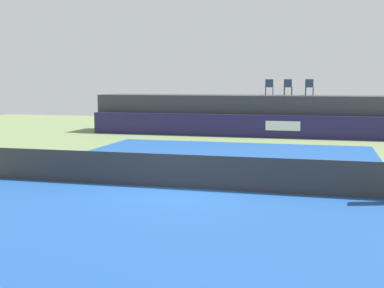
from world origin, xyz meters
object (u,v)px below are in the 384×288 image
at_px(tennis_ball, 99,153).
at_px(spectator_chair_left, 288,86).
at_px(spectator_chair_center, 309,86).
at_px(spectator_chair_far_left, 269,86).

bearing_deg(tennis_ball, spectator_chair_left, 54.72).
xyz_separation_m(spectator_chair_left, tennis_ball, (-6.89, -9.74, -2.66)).
height_order(spectator_chair_center, tennis_ball, spectator_chair_center).
bearing_deg(spectator_chair_center, tennis_ball, -129.67).
xyz_separation_m(spectator_chair_far_left, spectator_chair_left, (1.03, 0.06, 0.00)).
height_order(spectator_chair_far_left, tennis_ball, spectator_chair_far_left).
bearing_deg(spectator_chair_center, spectator_chair_left, 178.41).
bearing_deg(spectator_chair_left, tennis_ball, -125.28).
bearing_deg(spectator_chair_left, spectator_chair_far_left, -176.52).
relative_size(spectator_chair_left, spectator_chair_center, 1.00).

